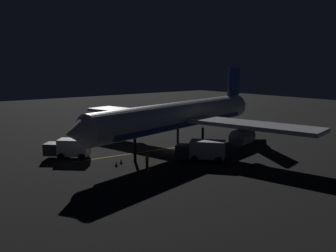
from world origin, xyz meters
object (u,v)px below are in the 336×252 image
(baggage_truck, at_px, (69,149))
(traffic_cone_near_left, at_px, (163,156))
(airliner, at_px, (182,116))
(traffic_cone_far, at_px, (116,164))
(traffic_cone_under_wing, at_px, (121,161))
(traffic_cone_near_right, at_px, (148,169))
(catering_truck, at_px, (203,151))
(ground_crew_worker, at_px, (147,161))

(baggage_truck, relative_size, traffic_cone_near_left, 9.92)
(airliner, xyz_separation_m, traffic_cone_far, (-2.36, 12.16, -4.36))
(airliner, distance_m, baggage_truck, 15.93)
(traffic_cone_near_left, xyz_separation_m, traffic_cone_under_wing, (0.87, 5.78, 0.00))
(traffic_cone_far, bearing_deg, traffic_cone_near_right, -156.08)
(catering_truck, height_order, traffic_cone_under_wing, catering_truck)
(traffic_cone_near_left, bearing_deg, traffic_cone_near_right, 126.87)
(traffic_cone_near_left, bearing_deg, ground_crew_worker, 121.30)
(ground_crew_worker, height_order, traffic_cone_under_wing, ground_crew_worker)
(traffic_cone_near_right, distance_m, traffic_cone_under_wing, 4.71)
(ground_crew_worker, bearing_deg, traffic_cone_near_left, -58.70)
(baggage_truck, bearing_deg, catering_truck, -133.21)
(traffic_cone_near_right, xyz_separation_m, traffic_cone_far, (4.03, 1.79, 0.00))
(traffic_cone_under_wing, bearing_deg, traffic_cone_far, 120.73)
(airliner, xyz_separation_m, traffic_cone_under_wing, (-1.73, 11.12, -4.36))
(ground_crew_worker, relative_size, traffic_cone_near_left, 3.16)
(traffic_cone_under_wing, bearing_deg, catering_truck, -122.28)
(airliner, distance_m, traffic_cone_far, 13.13)
(airliner, height_order, ground_crew_worker, airliner)
(traffic_cone_far, bearing_deg, traffic_cone_near_left, -92.08)
(airliner, relative_size, traffic_cone_near_right, 70.63)
(traffic_cone_near_left, bearing_deg, catering_truck, -149.10)
(ground_crew_worker, distance_m, traffic_cone_far, 3.84)
(catering_truck, bearing_deg, traffic_cone_near_left, 30.90)
(ground_crew_worker, bearing_deg, traffic_cone_near_right, 152.16)
(airliner, bearing_deg, traffic_cone_far, 100.96)
(baggage_truck, height_order, traffic_cone_far, baggage_truck)
(catering_truck, xyz_separation_m, traffic_cone_near_left, (4.47, 2.68, -1.07))
(ground_crew_worker, relative_size, traffic_cone_near_right, 3.16)
(baggage_truck, bearing_deg, ground_crew_worker, -152.41)
(ground_crew_worker, distance_m, traffic_cone_near_left, 5.28)
(traffic_cone_under_wing, bearing_deg, ground_crew_worker, -160.16)
(traffic_cone_near_right, relative_size, traffic_cone_far, 1.00)
(baggage_truck, relative_size, ground_crew_worker, 3.13)
(traffic_cone_near_right, bearing_deg, traffic_cone_near_left, -53.13)
(traffic_cone_under_wing, bearing_deg, baggage_truck, 31.66)
(traffic_cone_far, bearing_deg, baggage_truck, 22.12)
(ground_crew_worker, xyz_separation_m, traffic_cone_under_wing, (3.60, 1.30, -0.64))
(traffic_cone_near_right, bearing_deg, baggage_truck, 22.80)
(traffic_cone_near_left, distance_m, traffic_cone_far, 6.83)
(ground_crew_worker, relative_size, traffic_cone_far, 3.16)
(traffic_cone_near_right, bearing_deg, airliner, -58.40)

